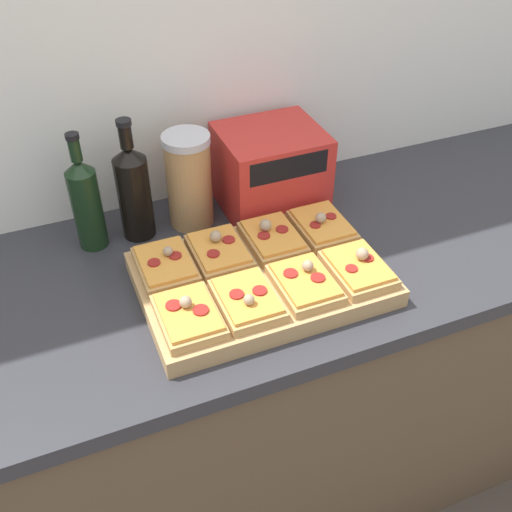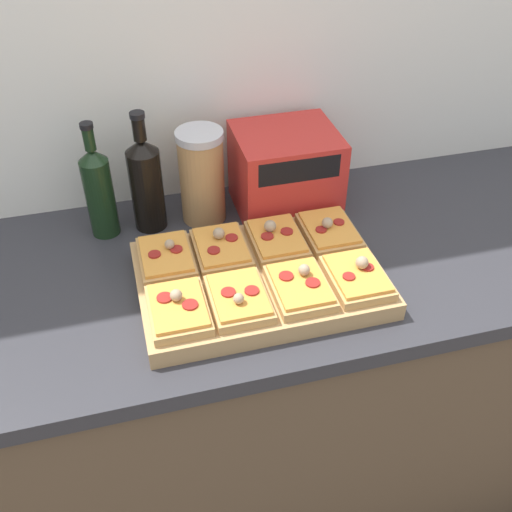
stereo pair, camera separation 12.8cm
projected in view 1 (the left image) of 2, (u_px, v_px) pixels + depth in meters
The scene contains 15 objects.
wall_back at pixel (163, 71), 1.39m from camera, with size 6.00×0.06×2.50m.
kitchen_counter at pixel (226, 397), 1.63m from camera, with size 2.63×0.67×0.92m.
cutting_board at pixel (261, 279), 1.29m from camera, with size 0.52×0.35×0.04m, color tan.
pizza_slice_back_left at pixel (165, 265), 1.27m from camera, with size 0.11×0.16×0.05m.
pizza_slice_back_midleft at pixel (220, 251), 1.31m from camera, with size 0.11×0.16×0.05m.
pizza_slice_back_midright at pixel (272, 237), 1.34m from camera, with size 0.11×0.16×0.06m.
pizza_slice_back_right at pixel (322, 225), 1.38m from camera, with size 0.11×0.16×0.05m.
pizza_slice_front_left at pixel (188, 315), 1.15m from camera, with size 0.11×0.16×0.05m.
pizza_slice_front_midleft at pixel (248, 299), 1.19m from camera, with size 0.11×0.16×0.05m.
pizza_slice_front_midright at pixel (305, 283), 1.23m from camera, with size 0.11×0.16×0.05m.
pizza_slice_front_right at pixel (358, 268), 1.26m from camera, with size 0.11×0.16×0.06m.
olive_oil_bottle at pixel (86, 202), 1.34m from camera, with size 0.07×0.07×0.29m.
wine_bottle at pixel (134, 190), 1.37m from camera, with size 0.08×0.08×0.30m.
grain_jar_tall at pixel (190, 180), 1.42m from camera, with size 0.11×0.11×0.24m.
toaster_oven at pixel (271, 170), 1.48m from camera, with size 0.27×0.21×0.21m.
Camera 1 is at (-0.31, -0.66, 1.79)m, focal length 42.00 mm.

